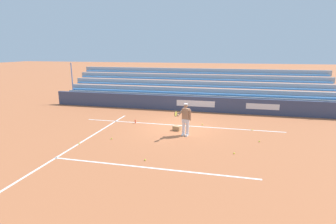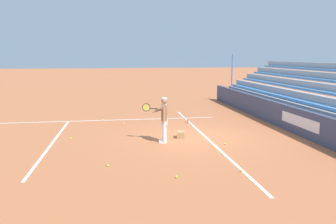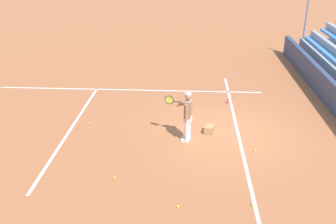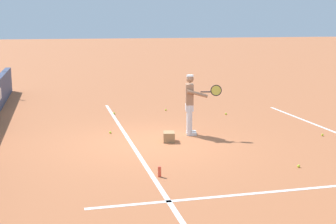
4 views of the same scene
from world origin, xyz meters
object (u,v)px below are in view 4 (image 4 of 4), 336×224
at_px(tennis_ball_toward_net, 114,113).
at_px(ball_box_cardboard, 169,137).
at_px(tennis_player, 190,104).
at_px(tennis_ball_by_box, 299,166).
at_px(tennis_ball_midcourt, 110,132).
at_px(tennis_ball_near_player, 322,135).
at_px(tennis_ball_far_left, 166,110).
at_px(tennis_ball_stray_back, 226,114).
at_px(water_bottle, 159,172).

bearing_deg(tennis_ball_toward_net, ball_box_cardboard, 13.05).
height_order(tennis_player, tennis_ball_by_box, tennis_player).
height_order(tennis_ball_midcourt, tennis_ball_near_player, same).
xyz_separation_m(tennis_ball_near_player, tennis_ball_far_left, (-4.77, -3.42, 0.00)).
bearing_deg(ball_box_cardboard, tennis_ball_stray_back, 137.99).
bearing_deg(water_bottle, ball_box_cardboard, 162.38).
bearing_deg(tennis_ball_toward_net, tennis_ball_midcourt, -9.44).
relative_size(tennis_ball_near_player, tennis_ball_toward_net, 1.00).
distance_m(tennis_ball_toward_net, tennis_ball_stray_back, 3.90).
xyz_separation_m(tennis_player, tennis_ball_stray_back, (-2.50, 2.03, -0.86)).
xyz_separation_m(tennis_ball_stray_back, water_bottle, (5.91, -3.70, 0.08)).
relative_size(ball_box_cardboard, tennis_ball_midcourt, 6.06).
bearing_deg(tennis_player, water_bottle, -26.02).
relative_size(tennis_ball_by_box, tennis_ball_toward_net, 1.00).
bearing_deg(tennis_ball_midcourt, tennis_ball_toward_net, 170.56).
relative_size(tennis_ball_midcourt, tennis_ball_far_left, 1.00).
height_order(tennis_ball_stray_back, water_bottle, water_bottle).
bearing_deg(tennis_ball_near_player, tennis_ball_stray_back, -156.25).
bearing_deg(tennis_ball_midcourt, tennis_ball_by_box, 41.17).
bearing_deg(tennis_ball_far_left, water_bottle, -14.45).
bearing_deg(water_bottle, tennis_ball_near_player, 114.23).
height_order(ball_box_cardboard, tennis_ball_far_left, ball_box_cardboard).
bearing_deg(tennis_ball_by_box, tennis_player, -157.42).
height_order(tennis_ball_midcourt, tennis_ball_stray_back, same).
relative_size(tennis_player, tennis_ball_near_player, 25.98).
relative_size(ball_box_cardboard, tennis_ball_stray_back, 6.06).
bearing_deg(tennis_player, tennis_ball_by_box, 22.58).
bearing_deg(tennis_ball_toward_net, tennis_ball_stray_back, 74.86).
bearing_deg(ball_box_cardboard, tennis_ball_toward_net, -166.95).
distance_m(tennis_ball_near_player, water_bottle, 5.77).
bearing_deg(tennis_ball_stray_back, tennis_ball_toward_net, -105.14).
bearing_deg(water_bottle, tennis_ball_far_left, 165.55).
bearing_deg(tennis_ball_far_left, tennis_ball_near_player, 35.63).
distance_m(tennis_ball_by_box, tennis_ball_toward_net, 7.75).
height_order(tennis_ball_by_box, tennis_ball_stray_back, same).
xyz_separation_m(ball_box_cardboard, tennis_ball_by_box, (2.92, 2.25, -0.10)).
bearing_deg(ball_box_cardboard, tennis_player, 128.35).
bearing_deg(tennis_ball_by_box, tennis_ball_stray_back, 174.68).
xyz_separation_m(tennis_ball_by_box, tennis_ball_near_player, (-2.48, 2.12, 0.00)).
xyz_separation_m(tennis_ball_by_box, water_bottle, (-0.12, -3.13, 0.08)).
bearing_deg(ball_box_cardboard, tennis_ball_midcourt, -131.97).
xyz_separation_m(tennis_ball_near_player, tennis_ball_toward_net, (-4.57, -5.33, 0.00)).
relative_size(tennis_ball_midcourt, tennis_ball_stray_back, 1.00).
distance_m(tennis_ball_near_player, tennis_ball_far_left, 5.87).
bearing_deg(tennis_ball_midcourt, ball_box_cardboard, 48.03).
height_order(ball_box_cardboard, tennis_ball_near_player, ball_box_cardboard).
xyz_separation_m(ball_box_cardboard, tennis_ball_stray_back, (-3.12, 2.81, -0.10)).
bearing_deg(tennis_ball_far_left, tennis_ball_by_box, 10.13).
relative_size(tennis_player, tennis_ball_midcourt, 25.98).
xyz_separation_m(tennis_player, tennis_ball_midcourt, (-0.67, -2.21, -0.86)).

